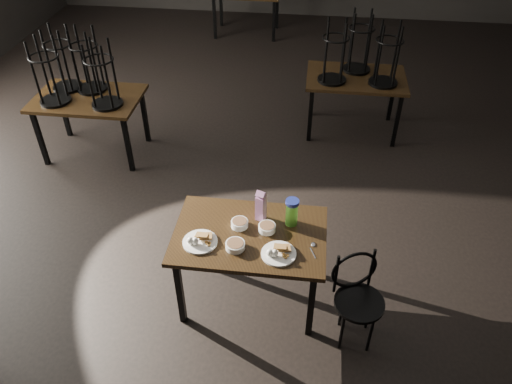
# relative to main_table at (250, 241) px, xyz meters

# --- Properties ---
(main_table) EXTENTS (1.20, 0.80, 0.75)m
(main_table) POSITION_rel_main_table_xyz_m (0.00, 0.00, 0.00)
(main_table) COLOR black
(main_table) RESTS_ON ground
(plate_left) EXTENTS (0.27, 0.27, 0.09)m
(plate_left) POSITION_rel_main_table_xyz_m (-0.37, -0.15, 0.10)
(plate_left) COLOR white
(plate_left) RESTS_ON main_table
(plate_right) EXTENTS (0.27, 0.27, 0.09)m
(plate_right) POSITION_rel_main_table_xyz_m (0.24, -0.20, 0.10)
(plate_right) COLOR white
(plate_right) RESTS_ON main_table
(bowl_near) EXTENTS (0.14, 0.14, 0.05)m
(bowl_near) POSITION_rel_main_table_xyz_m (-0.09, 0.08, 0.11)
(bowl_near) COLOR white
(bowl_near) RESTS_ON main_table
(bowl_far) EXTENTS (0.14, 0.14, 0.05)m
(bowl_far) POSITION_rel_main_table_xyz_m (0.13, 0.05, 0.11)
(bowl_far) COLOR white
(bowl_far) RESTS_ON main_table
(bowl_big) EXTENTS (0.15, 0.15, 0.05)m
(bowl_big) POSITION_rel_main_table_xyz_m (-0.09, -0.17, 0.11)
(bowl_big) COLOR white
(bowl_big) RESTS_ON main_table
(juice_carton) EXTENTS (0.09, 0.09, 0.28)m
(juice_carton) POSITION_rel_main_table_xyz_m (0.07, 0.19, 0.21)
(juice_carton) COLOR #80176D
(juice_carton) RESTS_ON main_table
(water_bottle) EXTENTS (0.14, 0.14, 0.24)m
(water_bottle) POSITION_rel_main_table_xyz_m (0.31, 0.16, 0.20)
(water_bottle) COLOR #72ED45
(water_bottle) RESTS_ON main_table
(spoon) EXTENTS (0.05, 0.18, 0.01)m
(spoon) POSITION_rel_main_table_xyz_m (0.50, -0.07, 0.08)
(spoon) COLOR silver
(spoon) RESTS_ON main_table
(bentwood_chair) EXTENTS (0.43, 0.42, 0.81)m
(bentwood_chair) POSITION_rel_main_table_xyz_m (0.86, -0.26, -0.19)
(bentwood_chair) COLOR black
(bentwood_chair) RESTS_ON ground
(bg_table_left) EXTENTS (1.20, 0.80, 1.48)m
(bg_table_left) POSITION_rel_main_table_xyz_m (-2.16, 2.00, 0.13)
(bg_table_left) COLOR black
(bg_table_left) RESTS_ON ground
(bg_table_right) EXTENTS (1.20, 0.80, 1.48)m
(bg_table_right) POSITION_rel_main_table_xyz_m (0.92, 2.88, 0.11)
(bg_table_right) COLOR black
(bg_table_right) RESTS_ON ground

